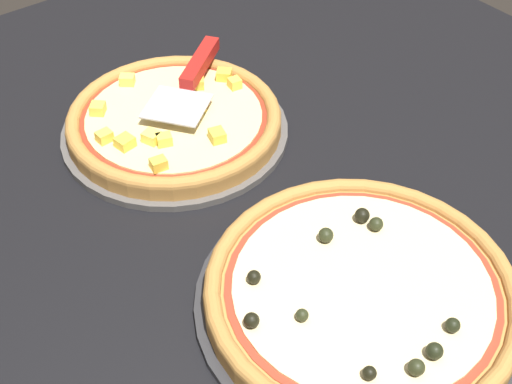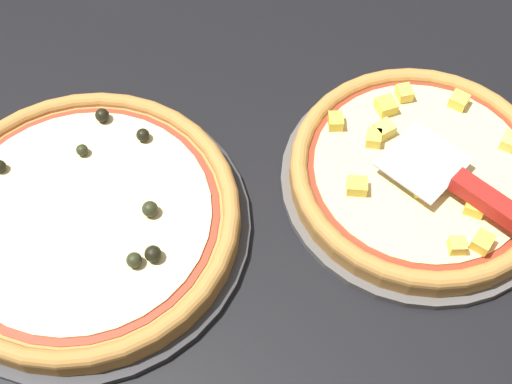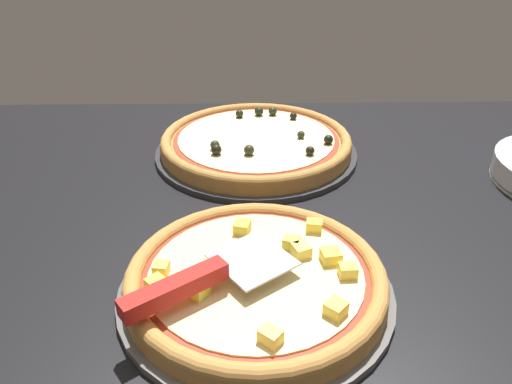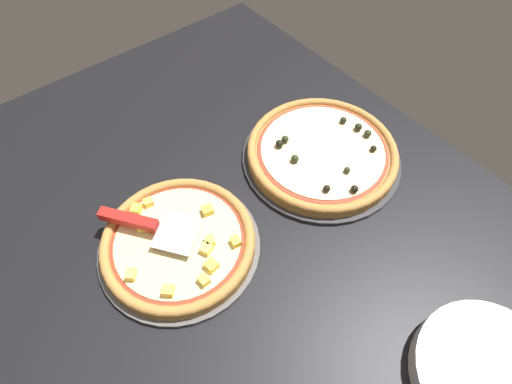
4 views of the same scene
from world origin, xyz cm
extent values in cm
cube|color=black|center=(0.00, 0.00, -1.80)|extent=(152.80, 116.65, 3.60)
cylinder|color=#565451|center=(-9.09, -9.48, 0.50)|extent=(33.01, 33.01, 1.00)
cylinder|color=#B77F3D|center=(-9.09, -9.48, 2.00)|extent=(31.03, 31.03, 2.00)
torus|color=#B77F3D|center=(-9.09, -9.48, 3.00)|extent=(31.03, 31.03, 2.09)
cylinder|color=maroon|center=(-9.09, -9.48, 3.07)|extent=(26.97, 26.97, 0.15)
cylinder|color=beige|center=(-9.09, -9.48, 3.20)|extent=(25.45, 25.45, 0.40)
cube|color=#F4D64C|center=(-0.82, -16.60, 4.15)|extent=(2.85, 2.86, 1.50)
cube|color=yellow|center=(-1.20, -0.91, 4.15)|extent=(2.35, 2.04, 1.50)
cube|color=#F4D64C|center=(-20.14, -9.62, 4.15)|extent=(1.96, 1.98, 1.50)
cube|color=#F9E05B|center=(-7.86, -20.33, 4.15)|extent=(2.74, 2.68, 1.50)
cube|color=yellow|center=(-15.68, -13.30, 4.15)|extent=(3.09, 3.04, 1.50)
cube|color=yellow|center=(-10.74, -1.01, 4.15)|extent=(2.51, 2.72, 1.50)
cube|color=#F9E05B|center=(-3.46, -6.30, 4.15)|extent=(2.63, 2.74, 1.50)
cube|color=yellow|center=(0.28, -7.55, 4.15)|extent=(2.62, 2.53, 1.50)
cube|color=yellow|center=(-20.22, -12.44, 4.15)|extent=(2.95, 2.95, 1.50)
cube|color=#F4D64C|center=(1.58, -10.36, 4.15)|extent=(2.15, 1.83, 1.50)
cube|color=#F4D64C|center=(-4.51, -4.72, 4.15)|extent=(2.50, 2.31, 1.50)
cube|color=#F4D64C|center=(-12.38, -8.24, 4.15)|extent=(2.27, 2.22, 1.50)
cylinder|color=#2D2D30|center=(-8.30, 29.97, 0.50)|extent=(37.78, 37.78, 1.00)
cylinder|color=#B77F3D|center=(-8.30, 29.97, 2.06)|extent=(35.52, 35.52, 2.13)
torus|color=#B77F3D|center=(-8.30, 29.97, 3.13)|extent=(35.52, 35.52, 1.97)
cylinder|color=#A33823|center=(-8.30, 29.97, 3.20)|extent=(30.87, 30.87, 0.15)
cylinder|color=beige|center=(-8.30, 29.97, 3.33)|extent=(29.12, 29.12, 0.40)
sphere|color=black|center=(0.86, 22.12, 4.32)|extent=(1.57, 1.57, 1.57)
sphere|color=black|center=(-0.61, 38.79, 4.26)|extent=(1.46, 1.46, 1.46)
sphere|color=black|center=(-7.51, 41.06, 4.43)|extent=(1.80, 1.80, 1.80)
sphere|color=black|center=(4.70, 26.67, 4.38)|extent=(1.70, 1.70, 1.70)
sphere|color=#282D19|center=(-9.66, 22.35, 4.43)|extent=(1.81, 1.81, 1.81)
sphere|color=black|center=(-15.32, 22.61, 4.45)|extent=(1.84, 1.84, 1.84)
sphere|color=black|center=(-11.49, 40.04, 4.33)|extent=(1.61, 1.61, 1.61)
sphere|color=#282D19|center=(-15.66, 24.65, 4.38)|extent=(1.70, 1.70, 1.70)
sphere|color=#282D19|center=(-4.66, 41.24, 4.41)|extent=(1.75, 1.75, 1.75)
sphere|color=#282D19|center=(-0.35, 29.34, 4.23)|extent=(1.41, 1.41, 1.41)
cube|color=#B7B7BC|center=(-9.50, -9.10, 5.02)|extent=(11.46, 11.53, 0.24)
cube|color=red|center=(-17.71, -15.13, 5.90)|extent=(11.23, 9.06, 2.00)
cylinder|color=white|center=(44.31, 17.04, 0.35)|extent=(24.83, 24.83, 0.70)
cylinder|color=white|center=(44.31, 17.04, 1.05)|extent=(24.83, 24.83, 0.70)
cylinder|color=white|center=(44.31, 17.04, 1.75)|extent=(24.83, 24.83, 0.70)
cylinder|color=white|center=(44.31, 17.04, 2.45)|extent=(24.83, 24.83, 0.70)
cylinder|color=white|center=(44.31, 17.04, 3.15)|extent=(24.83, 24.83, 0.70)
cylinder|color=white|center=(44.31, 17.04, 3.85)|extent=(24.83, 24.83, 0.70)
camera|label=1|loc=(32.20, 62.68, 65.13)|focal=50.00mm
camera|label=2|loc=(-52.35, 18.37, 71.40)|focal=50.00mm
camera|label=3|loc=(-9.97, -55.77, 40.79)|focal=35.00mm
camera|label=4|loc=(30.95, -21.57, 73.43)|focal=28.00mm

